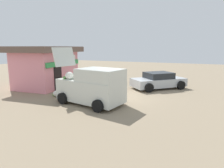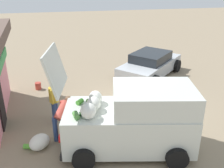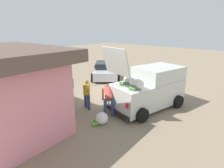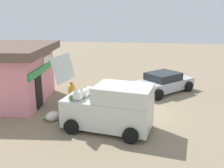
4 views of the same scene
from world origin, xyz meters
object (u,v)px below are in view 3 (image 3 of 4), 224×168
Objects in this scene: vendor_standing at (87,92)px; unloaded_banana_pile at (102,118)px; storefront_bar at (1,90)px; parked_sedan at (106,70)px; delivery_van at (150,88)px; paint_bucket at (44,95)px; customer_bending at (108,97)px.

vendor_standing is 1.82m from unloaded_banana_pile.
storefront_bar reaches higher than parked_sedan.
parked_sedan is (5.87, -2.65, -0.42)m from delivery_van.
paint_bucket is at bearing 3.53° from unloaded_banana_pile.
vendor_standing is at bearing -101.46° from storefront_bar.
delivery_van is 6.46m from parked_sedan.
storefront_bar is at bearing 78.54° from vendor_standing.
vendor_standing is (-3.70, 5.00, 0.28)m from parked_sedan.
storefront_bar is 6.55m from delivery_van.
delivery_van is at bearing -148.93° from paint_bucket.
paint_bucket is (3.05, 0.80, -0.72)m from vendor_standing.
unloaded_banana_pile is (-0.36, 0.79, -0.66)m from customer_bending.
parked_sedan is at bearing -53.52° from vendor_standing.
vendor_standing is 1.63× the size of unloaded_banana_pile.
customer_bending is at bearing -167.63° from vendor_standing.
unloaded_banana_pile is at bearing 133.91° from parked_sedan.
customer_bending is (-1.96, -3.77, -0.84)m from storefront_bar.
delivery_van is 6.16m from paint_bucket.
customer_bending is at bearing 66.01° from delivery_van.
unloaded_banana_pile is 4.67m from paint_bucket.
unloaded_banana_pile is at bearing 162.25° from vendor_standing.
storefront_bar reaches higher than paint_bucket.
customer_bending reaches higher than paint_bucket.
storefront_bar is 1.30× the size of delivery_van.
paint_bucket is at bearing 14.77° from vendor_standing.
delivery_van is at bearing -116.29° from storefront_bar.
delivery_van is 3.03m from unloaded_banana_pile.
delivery_van is 2.85× the size of vendor_standing.
parked_sedan is at bearing -24.31° from delivery_van.
storefront_bar is 6.01× the size of unloaded_banana_pile.
storefront_bar is 4.06m from unloaded_banana_pile.
customer_bending is at bearing -65.69° from unloaded_banana_pile.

